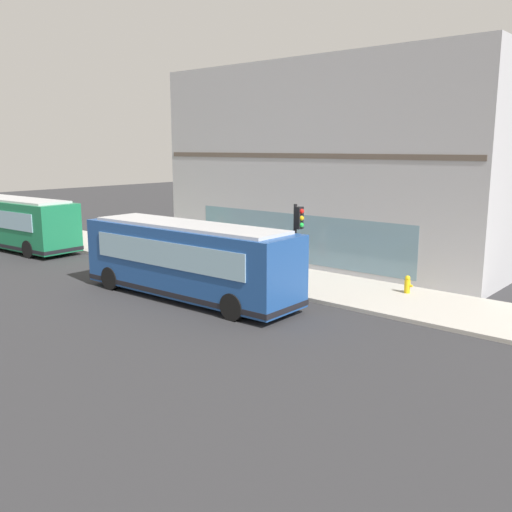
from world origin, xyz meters
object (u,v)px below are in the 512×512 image
(pedestrian_near_hydrant, at_px, (132,238))
(traffic_light_near_corner, at_px, (298,231))
(pedestrian_by_light_pole, at_px, (251,254))
(city_bus_far_down_street, at_px, (14,223))
(fire_hydrant, at_px, (407,284))
(city_bus_nearside, at_px, (188,261))

(pedestrian_near_hydrant, bearing_deg, traffic_light_near_corner, -92.13)
(traffic_light_near_corner, xyz_separation_m, pedestrian_by_light_pole, (1.01, 3.39, -1.51))
(city_bus_far_down_street, relative_size, fire_hydrant, 13.74)
(traffic_light_near_corner, distance_m, pedestrian_near_hydrant, 11.72)
(city_bus_nearside, distance_m, pedestrian_by_light_pole, 4.29)
(city_bus_far_down_street, distance_m, pedestrian_near_hydrant, 8.36)
(pedestrian_near_hydrant, bearing_deg, city_bus_nearside, -113.41)
(city_bus_far_down_street, xyz_separation_m, pedestrian_near_hydrant, (2.79, -7.87, -0.44))
(city_bus_nearside, bearing_deg, traffic_light_near_corner, -43.51)
(city_bus_nearside, height_order, traffic_light_near_corner, traffic_light_near_corner)
(pedestrian_by_light_pole, xyz_separation_m, pedestrian_near_hydrant, (-0.58, 8.21, -0.06))
(city_bus_nearside, relative_size, city_bus_far_down_street, 0.99)
(fire_hydrant, bearing_deg, pedestrian_by_light_pole, 103.90)
(city_bus_far_down_street, relative_size, pedestrian_near_hydrant, 6.04)
(traffic_light_near_corner, bearing_deg, fire_hydrant, -52.86)
(city_bus_nearside, xyz_separation_m, fire_hydrant, (6.00, -6.72, -1.04))
(city_bus_nearside, relative_size, pedestrian_near_hydrant, 6.01)
(traffic_light_near_corner, xyz_separation_m, pedestrian_near_hydrant, (0.43, 11.60, -1.57))
(city_bus_far_down_street, bearing_deg, pedestrian_by_light_pole, -78.18)
(city_bus_far_down_street, bearing_deg, fire_hydrant, -77.54)
(traffic_light_near_corner, xyz_separation_m, fire_hydrant, (2.75, -3.63, -2.18))
(city_bus_far_down_street, bearing_deg, traffic_light_near_corner, -83.10)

